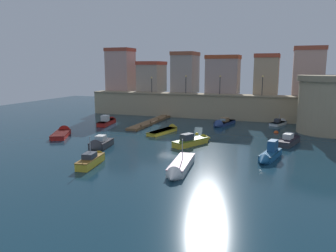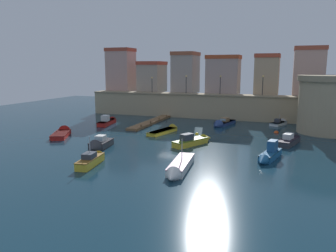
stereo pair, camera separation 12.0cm
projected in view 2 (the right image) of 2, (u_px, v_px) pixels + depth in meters
ground_plane at (168, 138)px, 43.93m from camera, size 102.67×102.67×0.00m
quay_wall at (203, 106)px, 60.85m from camera, size 44.10×3.49×4.45m
old_town_backdrop at (207, 73)px, 63.77m from camera, size 41.99×6.14×9.00m
fortress_tower at (329, 104)px, 46.29m from camera, size 8.72×8.72×8.16m
pier_dock at (151, 122)px, 55.13m from camera, size 1.78×14.79×0.70m
quay_lamp_0 at (152, 82)px, 63.51m from camera, size 0.32×0.32×2.99m
quay_lamp_1 at (186, 81)px, 61.15m from camera, size 0.32×0.32×3.35m
quay_lamp_2 at (220, 82)px, 59.00m from camera, size 0.32×0.32×3.36m
quay_lamp_3 at (263, 82)px, 56.52m from camera, size 0.32×0.32×3.45m
moored_boat_0 at (269, 155)px, 33.37m from camera, size 2.42×5.80×2.00m
moored_boat_1 at (99, 144)px, 37.99m from camera, size 2.34×4.54×1.90m
moored_boat_2 at (167, 130)px, 47.74m from camera, size 3.05×7.18×1.44m
moored_boat_3 at (290, 139)px, 40.71m from camera, size 3.30×6.39×1.77m
moored_boat_4 at (222, 123)px, 52.96m from camera, size 3.11×6.53×1.73m
moored_boat_5 at (280, 123)px, 53.93m from camera, size 3.03×4.69×2.15m
moored_boat_6 at (179, 168)px, 29.50m from camera, size 2.18×7.47×3.06m
moored_boat_7 at (194, 140)px, 39.99m from camera, size 4.03×6.31×1.77m
moored_boat_8 at (109, 121)px, 54.33m from camera, size 2.25×6.53×1.94m
moored_boat_9 at (63, 133)px, 45.47m from camera, size 4.34×6.37×1.74m
moored_boat_11 at (93, 159)px, 31.91m from camera, size 1.90×5.40×2.98m
mooring_buoy_0 at (276, 133)px, 47.00m from camera, size 0.67×0.67×0.67m
mooring_buoy_1 at (197, 134)px, 45.95m from camera, size 0.53×0.53×0.53m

